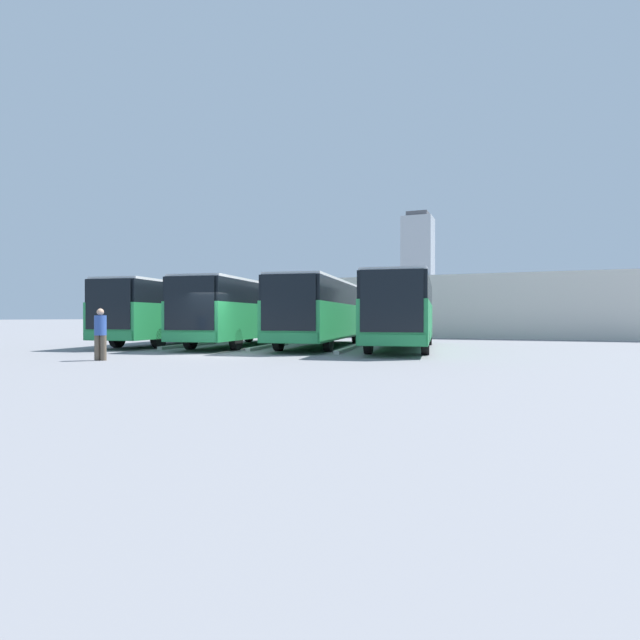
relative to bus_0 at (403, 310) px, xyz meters
The scene contains 11 objects.
ground_plane 8.90m from the bus_0, 43.66° to the left, with size 600.00×600.00×0.00m, color gray.
bus_0 is the anchor object (origin of this frame).
curb_divider_0 3.25m from the bus_0, 39.47° to the left, with size 0.24×5.61×0.15m, color #B2B2AD.
bus_1 4.22m from the bus_0, ahead, with size 4.09×11.93×3.31m.
curb_divider_1 6.68m from the bus_0, 12.13° to the left, with size 0.24×5.61×0.15m, color #B2B2AD.
bus_2 8.40m from the bus_0, ahead, with size 4.09×11.93×3.31m.
curb_divider_2 10.83m from the bus_0, 10.54° to the left, with size 0.24×5.61×0.15m, color #B2B2AD.
bus_3 12.60m from the bus_0, ahead, with size 4.09×11.93×3.31m.
pedestrian 13.03m from the bus_0, 49.71° to the left, with size 0.49×0.49×1.78m.
station_building 19.03m from the bus_0, 70.66° to the right, with size 41.52×13.28×4.50m.
office_tower 221.06m from the bus_0, 80.17° to the right, with size 14.11×14.11×51.73m.
Camera 1 is at (-11.09, 17.12, 1.48)m, focal length 28.00 mm.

